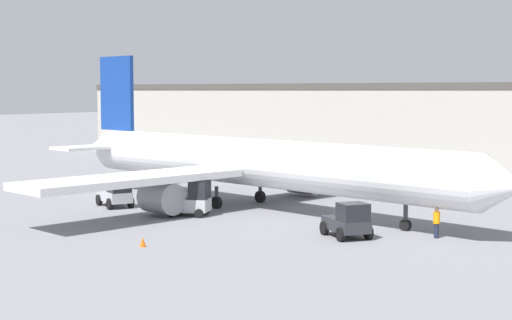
# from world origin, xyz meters

# --- Properties ---
(ground_plane) EXTENTS (400.00, 400.00, 0.00)m
(ground_plane) POSITION_xyz_m (0.00, 0.00, 0.00)
(ground_plane) COLOR slate
(terminal_building) EXTENTS (85.61, 13.96, 9.52)m
(terminal_building) POSITION_xyz_m (-8.44, 41.31, 4.77)
(terminal_building) COLOR #ADA89E
(terminal_building) RESTS_ON ground_plane
(airplane) EXTENTS (43.00, 35.77, 11.67)m
(airplane) POSITION_xyz_m (-1.06, 0.21, 3.32)
(airplane) COLOR silver
(airplane) RESTS_ON ground_plane
(ground_crew_worker) EXTENTS (0.40, 0.40, 1.81)m
(ground_crew_worker) POSITION_xyz_m (15.40, -3.83, 0.96)
(ground_crew_worker) COLOR #1E2338
(ground_crew_worker) RESTS_ON ground_plane
(baggage_tug) EXTENTS (3.67, 3.45, 2.15)m
(baggage_tug) POSITION_xyz_m (11.09, -6.72, 1.01)
(baggage_tug) COLOR #2D2D33
(baggage_tug) RESTS_ON ground_plane
(belt_loader_truck) EXTENTS (3.77, 3.11, 2.30)m
(belt_loader_truck) POSITION_xyz_m (-8.93, -5.42, 1.10)
(belt_loader_truck) COLOR #B2B2B7
(belt_loader_truck) RESTS_ON ground_plane
(pushback_tug) EXTENTS (3.25, 2.84, 2.47)m
(pushback_tug) POSITION_xyz_m (-1.70, -5.35, 1.10)
(pushback_tug) COLOR #B2B2B7
(pushback_tug) RESTS_ON ground_plane
(safety_cone_near) EXTENTS (0.36, 0.36, 0.55)m
(safety_cone_near) POSITION_xyz_m (2.84, -15.44, 0.28)
(safety_cone_near) COLOR #EF590F
(safety_cone_near) RESTS_ON ground_plane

